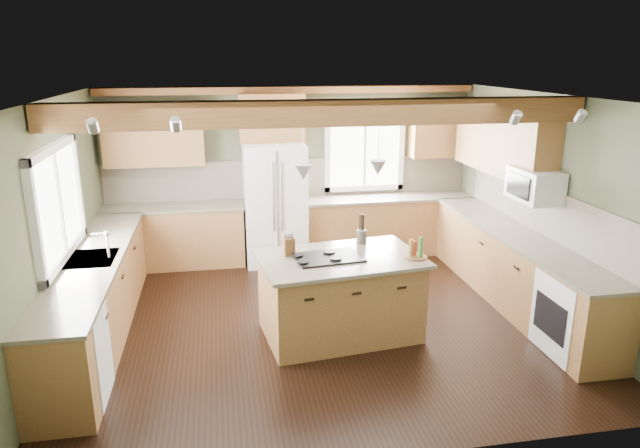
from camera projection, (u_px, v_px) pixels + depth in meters
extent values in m
plane|color=black|center=(320.00, 319.00, 6.80)|extent=(5.60, 5.60, 0.00)
plane|color=silver|center=(320.00, 97.00, 6.06)|extent=(5.60, 5.60, 0.00)
plane|color=#474F38|center=(291.00, 172.00, 8.79)|extent=(5.60, 0.00, 5.60)
plane|color=#474F38|center=(56.00, 227.00, 5.96)|extent=(0.00, 5.00, 5.00)
plane|color=#474F38|center=(547.00, 204.00, 6.90)|extent=(0.00, 5.00, 5.00)
cube|color=#573218|center=(326.00, 113.00, 5.73)|extent=(5.55, 0.26, 0.26)
cube|color=#573218|center=(291.00, 90.00, 8.34)|extent=(5.55, 0.20, 0.10)
cube|color=brown|center=(291.00, 178.00, 8.80)|extent=(5.58, 0.03, 0.58)
cube|color=brown|center=(543.00, 210.00, 6.97)|extent=(0.03, 3.70, 0.58)
cube|color=brown|center=(175.00, 237.00, 8.45)|extent=(2.02, 0.60, 0.88)
cube|color=brown|center=(173.00, 207.00, 8.32)|extent=(2.06, 0.64, 0.04)
cube|color=brown|center=(388.00, 226.00, 9.00)|extent=(2.62, 0.60, 0.88)
cube|color=brown|center=(389.00, 198.00, 8.87)|extent=(2.66, 0.64, 0.04)
cube|color=brown|center=(97.00, 299.00, 6.30)|extent=(0.60, 3.70, 0.88)
cube|color=brown|center=(92.00, 260.00, 6.17)|extent=(0.64, 3.74, 0.04)
cube|color=brown|center=(515.00, 270.00, 7.14)|extent=(0.60, 3.70, 0.88)
cube|color=brown|center=(519.00, 235.00, 7.01)|extent=(0.64, 3.74, 0.04)
cube|color=brown|center=(153.00, 134.00, 8.10)|extent=(1.40, 0.35, 0.90)
cube|color=brown|center=(272.00, 118.00, 8.33)|extent=(0.96, 0.35, 0.70)
cube|color=brown|center=(503.00, 140.00, 7.54)|extent=(0.35, 2.20, 0.90)
cube|color=brown|center=(439.00, 128.00, 8.83)|extent=(0.90, 0.35, 0.90)
cube|color=white|center=(57.00, 203.00, 5.94)|extent=(0.04, 1.60, 1.05)
cube|color=white|center=(364.00, 154.00, 8.89)|extent=(1.10, 0.04, 1.00)
cube|color=#262628|center=(92.00, 259.00, 6.17)|extent=(0.50, 0.65, 0.03)
cylinder|color=#B2B2B7|center=(108.00, 246.00, 6.15)|extent=(0.02, 0.02, 0.28)
cube|color=white|center=(70.00, 359.00, 5.08)|extent=(0.60, 0.60, 0.84)
cube|color=white|center=(577.00, 316.00, 5.92)|extent=(0.60, 0.72, 0.84)
cube|color=white|center=(535.00, 185.00, 6.75)|extent=(0.40, 0.70, 0.38)
cone|color=#B2B2B7|center=(303.00, 172.00, 5.81)|extent=(0.18, 0.18, 0.16)
cone|color=#B2B2B7|center=(378.00, 168.00, 6.04)|extent=(0.18, 0.18, 0.16)
cube|color=white|center=(275.00, 204.00, 8.49)|extent=(0.90, 0.74, 1.80)
cube|color=brown|center=(340.00, 298.00, 6.33)|extent=(1.75, 1.20, 0.88)
cube|color=brown|center=(340.00, 259.00, 6.20)|extent=(1.88, 1.32, 0.04)
cube|color=black|center=(328.00, 257.00, 6.15)|extent=(0.77, 0.56, 0.02)
cube|color=brown|center=(289.00, 247.00, 6.22)|extent=(0.13, 0.11, 0.20)
cylinder|color=#362F2B|center=(361.00, 237.00, 6.63)|extent=(0.14, 0.14, 0.16)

